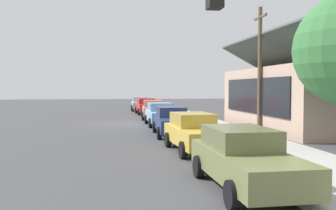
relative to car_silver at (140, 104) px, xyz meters
name	(u,v)px	position (x,y,z in m)	size (l,w,h in m)	color
ground_plane	(120,124)	(15.51, -2.64, -0.82)	(120.00, 120.00, 0.00)	#424244
sidewalk_curb	(194,122)	(15.51, 2.96, -0.74)	(60.00, 4.20, 0.16)	#B2AFA8
car_silver	(140,104)	(0.00, 0.00, 0.00)	(4.91, 2.15, 1.59)	silver
car_cherry	(146,106)	(5.65, 0.19, 0.00)	(4.47, 2.16, 1.59)	red
car_coral	(153,109)	(11.56, 0.26, 0.00)	(4.46, 2.22, 1.59)	#EA8C75
car_skyblue	(161,114)	(17.14, 0.16, 0.00)	(4.66, 2.05, 1.59)	#8CB7E0
car_navy	(172,121)	(22.67, 0.06, 0.00)	(4.91, 2.06, 1.59)	navy
car_mustard	(194,132)	(28.07, 0.16, 0.00)	(4.67, 2.14, 1.59)	gold
car_olive	(244,158)	(33.99, 0.19, 0.00)	(4.87, 2.08, 1.59)	olive
storefront_building	(307,96)	(20.60, 9.34, 1.29)	(13.16, 7.59, 6.00)	tan
traffic_light_main	(304,40)	(37.56, -0.10, 2.67)	(0.37, 2.79, 5.20)	#383833
utility_pole_wooden	(260,67)	(21.86, 5.56, 3.11)	(1.80, 0.24, 7.50)	brown
fire_hydrant_red	(217,135)	(26.68, 1.56, -0.32)	(0.22, 0.22, 0.71)	red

